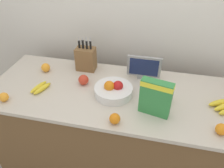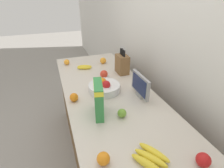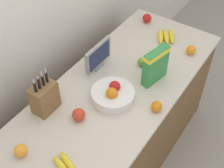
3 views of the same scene
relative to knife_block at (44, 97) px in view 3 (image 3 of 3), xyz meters
The scene contains 15 objects.
ground_plane 1.08m from the knife_block, 38.15° to the right, with size 14.00×14.00×0.00m, color gray.
wall_back 0.57m from the knife_block, 44.22° to the left, with size 9.00×0.06×2.60m.
counter 0.70m from the knife_block, 38.15° to the right, with size 2.04×0.78×0.89m.
knife_block is the anchor object (origin of this frame).
small_monitor 0.51m from the knife_block, ahead, with size 0.27×0.03×0.21m.
cereal_box 0.76m from the knife_block, 35.39° to the right, with size 0.21×0.10×0.26m.
fruit_bowl 0.44m from the knife_block, 44.32° to the right, with size 0.29×0.29×0.12m.
banana_bunch_left 0.46m from the knife_block, 124.46° to the right, with size 0.13×0.18×0.04m.
banana_bunch_right 1.14m from the knife_block, 14.66° to the right, with size 0.24×0.21×0.04m.
apple_rightmost 0.77m from the knife_block, 22.55° to the right, with size 0.07×0.07×0.07m, color #6B9E33.
apple_leftmost 1.22m from the knife_block, ahead, with size 0.08×0.08×0.08m, color red.
apple_front 0.24m from the knife_block, 77.62° to the right, with size 0.08×0.08×0.08m, color red.
orange_front_right 1.16m from the knife_block, 27.38° to the right, with size 0.07×0.07×0.07m, color orange.
orange_by_cereal 0.36m from the knife_block, 160.81° to the right, with size 0.08×0.08×0.08m, color orange.
orange_front_center 0.70m from the knife_block, 56.99° to the right, with size 0.07×0.07×0.07m, color orange.
Camera 3 is at (-1.19, -0.81, 2.42)m, focal length 50.00 mm.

